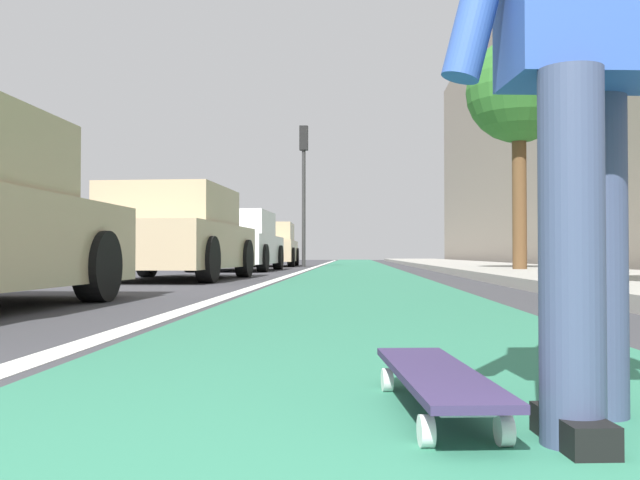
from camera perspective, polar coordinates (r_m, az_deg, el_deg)
The scene contains 12 objects.
ground_plane at distance 10.32m, azimuth 3.19°, elevation -3.49°, with size 80.00×80.00×0.00m, color #38383D.
bike_lane_paint at distance 24.31m, azimuth 2.98°, elevation -2.16°, with size 56.00×2.32×0.00m, color #2D7256.
lane_stripe_white at distance 20.35m, azimuth -0.69°, elevation -2.35°, with size 52.00×0.16×0.01m, color silver.
sidewalk_curb at distance 18.66m, azimuth 13.80°, elevation -2.22°, with size 52.00×3.20×0.13m, color #9E9B93.
building_facade at distance 23.63m, azimuth 18.16°, elevation 10.56°, with size 40.00×1.20×10.41m, color gray.
skateboard at distance 1.84m, azimuth 9.60°, elevation -11.24°, with size 0.85×0.28×0.11m.
skater_person at distance 1.82m, azimuth 21.40°, elevation 15.61°, with size 0.48×0.72×1.64m.
parked_car_mid at distance 11.41m, azimuth -12.08°, elevation 0.40°, with size 4.15×2.17×1.50m.
parked_car_far at distance 17.36m, azimuth -6.90°, elevation -0.19°, with size 4.21×2.02×1.49m.
parked_car_end at distance 23.54m, azimuth -4.38°, elevation -0.47°, with size 4.14×2.08×1.48m.
traffic_light at distance 22.75m, azimuth -1.36°, elevation 5.81°, with size 0.33×0.28×4.65m.
street_tree_mid at distance 13.91m, azimuth 16.18°, elevation 11.64°, with size 2.00×2.00×4.54m.
Camera 1 is at (-0.31, 0.07, 0.42)m, focal length 38.54 mm.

